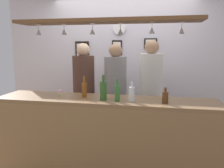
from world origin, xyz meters
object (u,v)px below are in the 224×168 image
object	(u,v)px
picture_frame_caricature	(82,51)
bottle_beer_green_import	(117,92)
cupcake	(60,93)
picture_frame_lower_pair	(151,61)
bottle_soda_clear	(132,94)
person_middle_grey_shirt	(115,88)
picture_frame_upper_small	(151,44)
bottle_beer_brown_stubby	(165,97)
bottle_beer_amber_tall	(84,89)
person_right_white_patterned_shirt	(151,87)
person_left_brown_shirt	(84,87)
bottle_champagne_green	(103,90)
picture_frame_crest	(117,48)
wall_clock	(119,28)

from	to	relation	value
picture_frame_caricature	bottle_beer_green_import	bearing A→B (deg)	-58.44
cupcake	picture_frame_lower_pair	distance (m)	1.77
cupcake	bottle_soda_clear	bearing A→B (deg)	-9.64
person_middle_grey_shirt	picture_frame_upper_small	world-z (taller)	picture_frame_upper_small
bottle_beer_brown_stubby	bottle_beer_amber_tall	bearing A→B (deg)	173.54
bottle_soda_clear	picture_frame_caricature	world-z (taller)	picture_frame_caricature
person_right_white_patterned_shirt	bottle_beer_amber_tall	size ratio (longest dim) A/B	6.79
bottle_beer_brown_stubby	cupcake	world-z (taller)	bottle_beer_brown_stubby
picture_frame_upper_small	bottle_soda_clear	bearing A→B (deg)	-95.87
person_left_brown_shirt	picture_frame_caricature	distance (m)	0.90
person_middle_grey_shirt	bottle_champagne_green	bearing A→B (deg)	-89.83
bottle_beer_brown_stubby	picture_frame_upper_small	xyz separation A→B (m)	(-0.22, 1.50, 0.61)
person_left_brown_shirt	picture_frame_upper_small	world-z (taller)	picture_frame_upper_small
picture_frame_crest	wall_clock	distance (m)	0.34
bottle_beer_green_import	bottle_beer_brown_stubby	bearing A→B (deg)	1.28
bottle_beer_brown_stubby	wall_clock	xyz separation A→B (m)	(-0.77, 1.49, 0.87)
person_left_brown_shirt	bottle_beer_green_import	bearing A→B (deg)	-50.99
bottle_beer_green_import	bottle_beer_amber_tall	world-z (taller)	same
bottle_champagne_green	picture_frame_crest	distance (m)	1.56
bottle_beer_amber_tall	picture_frame_caricature	distance (m)	1.54
person_middle_grey_shirt	picture_frame_caricature	size ratio (longest dim) A/B	5.03
picture_frame_upper_small	bottle_beer_amber_tall	bearing A→B (deg)	-118.61
bottle_soda_clear	picture_frame_crest	world-z (taller)	picture_frame_crest
person_left_brown_shirt	cupcake	distance (m)	0.68
bottle_beer_green_import	bottle_champagne_green	xyz separation A→B (m)	(-0.18, 0.03, 0.01)
bottle_champagne_green	picture_frame_upper_small	xyz separation A→B (m)	(0.49, 1.48, 0.56)
person_left_brown_shirt	bottle_champagne_green	world-z (taller)	person_left_brown_shirt
picture_frame_lower_pair	cupcake	bearing A→B (deg)	-130.03
picture_frame_crest	wall_clock	world-z (taller)	wall_clock
picture_frame_caricature	picture_frame_lower_pair	bearing A→B (deg)	0.00
person_left_brown_shirt	picture_frame_lower_pair	bearing A→B (deg)	32.82
picture_frame_crest	wall_clock	size ratio (longest dim) A/B	1.18
person_middle_grey_shirt	bottle_soda_clear	world-z (taller)	person_middle_grey_shirt
picture_frame_lower_pair	person_middle_grey_shirt	bearing A→B (deg)	-127.97
cupcake	picture_frame_upper_small	distance (m)	1.85
bottle_soda_clear	cupcake	world-z (taller)	bottle_soda_clear
person_left_brown_shirt	cupcake	world-z (taller)	person_left_brown_shirt
picture_frame_crest	bottle_beer_brown_stubby	bearing A→B (deg)	-61.49
bottle_beer_green_import	bottle_champagne_green	world-z (taller)	bottle_champagne_green
person_middle_grey_shirt	person_right_white_patterned_shirt	bearing A→B (deg)	0.00
person_right_white_patterned_shirt	bottle_soda_clear	bearing A→B (deg)	-103.04
person_right_white_patterned_shirt	picture_frame_upper_small	size ratio (longest dim) A/B	8.03
picture_frame_crest	bottle_champagne_green	bearing A→B (deg)	-86.26
picture_frame_crest	picture_frame_upper_small	xyz separation A→B (m)	(0.59, 0.00, 0.07)
person_middle_grey_shirt	picture_frame_caricature	xyz separation A→B (m)	(-0.75, 0.66, 0.56)
bottle_beer_green_import	wall_clock	bearing A→B (deg)	98.72
picture_frame_caricature	person_right_white_patterned_shirt	bearing A→B (deg)	-27.22
bottle_soda_clear	bottle_champagne_green	distance (m)	0.34
bottle_soda_clear	picture_frame_lower_pair	size ratio (longest dim) A/B	0.77
person_right_white_patterned_shirt	bottle_beer_amber_tall	world-z (taller)	person_right_white_patterned_shirt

